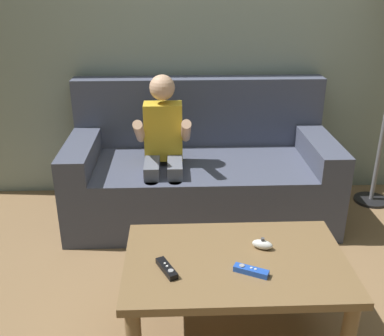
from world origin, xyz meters
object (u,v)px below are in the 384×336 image
(coffee_table, at_px, (235,272))
(game_remote_black_far_corner, at_px, (167,268))
(game_remote_blue_near_edge, at_px, (251,271))
(person_seated_on_couch, at_px, (163,146))
(couch, at_px, (200,172))
(nunchuk_white, at_px, (262,244))

(coffee_table, height_order, game_remote_black_far_corner, game_remote_black_far_corner)
(coffee_table, relative_size, game_remote_blue_near_edge, 6.57)
(person_seated_on_couch, bearing_deg, couch, 37.69)
(coffee_table, relative_size, game_remote_black_far_corner, 6.55)
(game_remote_blue_near_edge, bearing_deg, couch, 95.49)
(nunchuk_white, bearing_deg, game_remote_black_far_corner, -160.53)
(person_seated_on_couch, relative_size, coffee_table, 1.05)
(couch, relative_size, person_seated_on_couch, 1.75)
(couch, distance_m, nunchuk_white, 1.16)
(couch, distance_m, game_remote_black_far_corner, 1.30)
(couch, bearing_deg, coffee_table, -86.22)
(coffee_table, relative_size, nunchuk_white, 9.29)
(person_seated_on_couch, xyz_separation_m, game_remote_blue_near_edge, (0.37, -1.12, -0.11))
(couch, relative_size, game_remote_blue_near_edge, 12.10)
(nunchuk_white, bearing_deg, game_remote_blue_near_edge, -114.05)
(person_seated_on_couch, distance_m, game_remote_black_far_corner, 1.10)
(game_remote_black_far_corner, bearing_deg, couch, 80.78)
(person_seated_on_couch, xyz_separation_m, nunchuk_white, (0.44, -0.95, -0.10))
(couch, xyz_separation_m, nunchuk_white, (0.20, -1.13, 0.15))
(game_remote_blue_near_edge, distance_m, nunchuk_white, 0.19)
(game_remote_blue_near_edge, distance_m, game_remote_black_far_corner, 0.33)
(couch, relative_size, coffee_table, 1.84)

